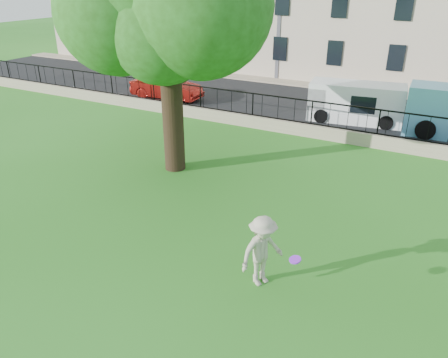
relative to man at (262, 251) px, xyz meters
The scene contains 9 objects.
ground 2.72m from the man, 156.55° to the right, with size 120.00×120.00×0.00m, color #29731B.
retaining_wall 11.25m from the man, 102.06° to the left, with size 50.00×0.40×0.60m, color gray.
iron_railing 11.23m from the man, 102.06° to the left, with size 50.00×0.05×1.13m.
street 15.88m from the man, 98.51° to the left, with size 60.00×9.00×0.01m, color black.
sidewalk 21.03m from the man, 96.41° to the left, with size 60.00×1.40×0.12m, color gray.
man is the anchor object (origin of this frame).
frisbee 1.04m from the man, 20.56° to the right, with size 0.27×0.27×0.03m, color #9529ED.
red_sedan 18.11m from the man, 132.36° to the left, with size 1.54×4.40×1.45m, color maroon.
white_van 14.42m from the man, 94.32° to the left, with size 4.67×1.82×1.96m, color white.
Camera 1 is at (5.67, -7.11, 6.97)m, focal length 35.00 mm.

